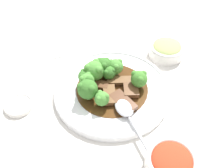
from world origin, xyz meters
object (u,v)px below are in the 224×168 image
at_px(beef_strip_3, 120,81).
at_px(broccoli_floret_6, 87,81).
at_px(side_bowl_appetizer, 167,49).
at_px(sauce_dish, 19,105).
at_px(main_plate, 112,90).
at_px(serving_spoon, 128,114).
at_px(broccoli_floret_7, 85,76).
at_px(beef_strip_0, 100,85).
at_px(beef_strip_4, 123,102).
at_px(broccoli_floret_0, 88,89).
at_px(beef_strip_1, 131,90).
at_px(broccoli_floret_5, 139,79).
at_px(broccoli_floret_8, 104,65).
at_px(beef_strip_2, 110,95).
at_px(broccoli_floret_4, 109,72).
at_px(broccoli_floret_3, 94,70).
at_px(side_bowl_kimchi, 171,162).
at_px(broccoli_floret_2, 116,66).
at_px(broccoli_floret_1, 102,98).

distance_m(beef_strip_3, broccoli_floret_6, 0.10).
height_order(side_bowl_appetizer, sauce_dish, side_bowl_appetizer).
xyz_separation_m(main_plate, serving_spoon, (-0.02, 0.10, 0.02)).
bearing_deg(broccoli_floret_7, beef_strip_0, 148.21).
height_order(beef_strip_4, broccoli_floret_0, broccoli_floret_0).
bearing_deg(sauce_dish, side_bowl_appetizer, -166.74).
distance_m(beef_strip_1, broccoli_floret_5, 0.04).
bearing_deg(broccoli_floret_8, beef_strip_2, 87.37).
relative_size(beef_strip_4, side_bowl_appetizer, 0.77).
xyz_separation_m(main_plate, broccoli_floret_6, (0.06, -0.01, 0.04)).
relative_size(broccoli_floret_0, broccoli_floret_6, 1.13).
bearing_deg(broccoli_floret_4, broccoli_floret_8, -69.42).
bearing_deg(beef_strip_0, beef_strip_1, 154.18).
height_order(beef_strip_2, broccoli_floret_0, broccoli_floret_0).
height_order(beef_strip_2, broccoli_floret_3, broccoli_floret_3).
bearing_deg(main_plate, broccoli_floret_5, 171.65).
bearing_deg(broccoli_floret_6, beef_strip_1, 161.95).
bearing_deg(beef_strip_4, beef_strip_3, -99.69).
xyz_separation_m(beef_strip_0, sauce_dish, (0.22, 0.00, -0.02)).
xyz_separation_m(beef_strip_0, beef_strip_2, (-0.02, 0.04, -0.00)).
distance_m(beef_strip_1, serving_spoon, 0.08).
xyz_separation_m(broccoli_floret_7, side_bowl_kimchi, (-0.14, 0.27, -0.02)).
xyz_separation_m(main_plate, broccoli_floret_2, (-0.02, -0.05, 0.04)).
xyz_separation_m(beef_strip_3, broccoli_floret_8, (0.04, -0.04, 0.03)).
xyz_separation_m(broccoli_floret_4, side_bowl_appetizer, (-0.20, -0.08, -0.02)).
bearing_deg(beef_strip_1, broccoli_floret_1, 16.78).
relative_size(beef_strip_2, broccoli_floret_6, 1.33).
xyz_separation_m(beef_strip_0, broccoli_floret_5, (-0.10, 0.02, 0.02)).
bearing_deg(beef_strip_1, main_plate, -28.36).
bearing_deg(sauce_dish, beef_strip_2, 171.49).
bearing_deg(broccoli_floret_6, broccoli_floret_4, -159.08).
height_order(broccoli_floret_3, serving_spoon, broccoli_floret_3).
bearing_deg(sauce_dish, broccoli_floret_0, 171.59).
relative_size(beef_strip_1, sauce_dish, 0.72).
distance_m(main_plate, sauce_dish, 0.25).
bearing_deg(broccoli_floret_4, broccoli_floret_3, -13.66).
bearing_deg(beef_strip_4, broccoli_floret_4, -80.50).
height_order(broccoli_floret_0, broccoli_floret_4, broccoli_floret_0).
relative_size(serving_spoon, side_bowl_kimchi, 2.08).
distance_m(beef_strip_1, broccoli_floret_4, 0.08).
xyz_separation_m(serving_spoon, sauce_dish, (0.26, -0.11, -0.02)).
bearing_deg(beef_strip_2, serving_spoon, 111.65).
bearing_deg(serving_spoon, beef_strip_4, -88.86).
relative_size(beef_strip_2, broccoli_floret_5, 1.38).
bearing_deg(broccoli_floret_1, broccoli_floret_2, -121.06).
bearing_deg(main_plate, broccoli_floret_2, -113.97).
height_order(beef_strip_4, side_bowl_appetizer, side_bowl_appetizer).
relative_size(beef_strip_3, broccoli_floret_1, 1.82).
bearing_deg(sauce_dish, broccoli_floret_3, -170.18).
distance_m(beef_strip_3, side_bowl_kimchi, 0.26).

